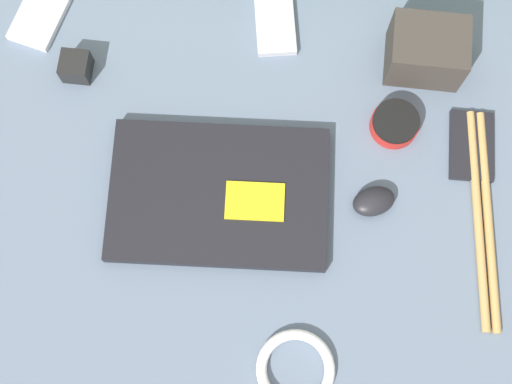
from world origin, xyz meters
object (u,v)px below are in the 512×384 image
object	(u,v)px
speaker_puck	(395,124)
charger_brick	(76,67)
computer_mouse	(374,201)
laptop	(219,195)
phone_small	(42,12)
phone_black	(471,146)
phone_silver	(277,26)
camera_pouch	(427,51)

from	to	relation	value
speaker_puck	charger_brick	distance (m)	0.52
computer_mouse	charger_brick	xyz separation A→B (m)	(-0.49, 0.17, 0.01)
laptop	phone_small	xyz separation A→B (m)	(-0.33, 0.28, -0.01)
laptop	charger_brick	world-z (taller)	charger_brick
phone_black	speaker_puck	bearing A→B (deg)	169.26
phone_silver	camera_pouch	distance (m)	0.25
phone_silver	computer_mouse	bearing A→B (deg)	-67.70
charger_brick	laptop	bearing A→B (deg)	-35.86
speaker_puck	phone_silver	xyz separation A→B (m)	(-0.20, 0.15, -0.01)
phone_silver	camera_pouch	bearing A→B (deg)	-18.55
computer_mouse	phone_black	world-z (taller)	computer_mouse
computer_mouse	charger_brick	world-z (taller)	charger_brick
speaker_puck	phone_small	world-z (taller)	speaker_puck
computer_mouse	speaker_puck	distance (m)	0.13
phone_silver	phone_black	distance (m)	0.37
speaker_puck	computer_mouse	bearing A→B (deg)	-100.69
computer_mouse	phone_silver	bearing A→B (deg)	98.82
speaker_puck	camera_pouch	world-z (taller)	camera_pouch
speaker_puck	phone_silver	distance (m)	0.26
computer_mouse	camera_pouch	size ratio (longest dim) A/B	0.66
laptop	computer_mouse	world-z (taller)	computer_mouse
speaker_puck	phone_silver	world-z (taller)	speaker_puck
camera_pouch	charger_brick	xyz separation A→B (m)	(-0.56, -0.08, -0.02)
phone_black	charger_brick	world-z (taller)	charger_brick
charger_brick	speaker_puck	bearing A→B (deg)	-4.32
speaker_puck	phone_small	distance (m)	0.61
phone_silver	phone_black	size ratio (longest dim) A/B	0.97
charger_brick	phone_silver	bearing A→B (deg)	20.00
phone_silver	speaker_puck	bearing A→B (deg)	-46.96
phone_small	charger_brick	world-z (taller)	charger_brick
speaker_puck	phone_black	bearing A→B (deg)	-9.21
computer_mouse	camera_pouch	world-z (taller)	camera_pouch
laptop	computer_mouse	bearing A→B (deg)	0.10
phone_silver	phone_small	xyz separation A→B (m)	(-0.39, -0.02, -0.00)
phone_silver	charger_brick	bearing A→B (deg)	-169.99
laptop	speaker_puck	xyz separation A→B (m)	(0.26, 0.15, 0.00)
phone_small	charger_brick	xyz separation A→B (m)	(0.08, -0.10, 0.01)
camera_pouch	phone_silver	bearing A→B (deg)	171.44
phone_small	camera_pouch	distance (m)	0.64
phone_black	camera_pouch	size ratio (longest dim) A/B	0.97
laptop	phone_black	size ratio (longest dim) A/B	3.00
phone_silver	camera_pouch	world-z (taller)	camera_pouch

